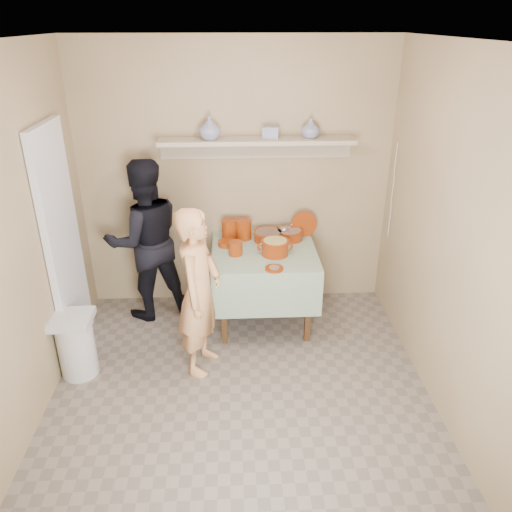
{
  "coord_description": "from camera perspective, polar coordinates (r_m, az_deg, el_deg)",
  "views": [
    {
      "loc": [
        -0.03,
        -2.94,
        2.72
      ],
      "look_at": [
        0.15,
        0.75,
        0.95
      ],
      "focal_mm": 35.0,
      "sensor_mm": 36.0,
      "label": 1
    }
  ],
  "objects": [
    {
      "name": "tile_panel",
      "position": [
        4.48,
        -21.16,
        1.25
      ],
      "size": [
        0.06,
        0.7,
        2.0
      ],
      "primitive_type": "cube",
      "color": "silver",
      "rests_on": "ground"
    },
    {
      "name": "room_shell",
      "position": [
        3.14,
        -2.08,
        4.92
      ],
      "size": [
        3.04,
        3.54,
        2.62
      ],
      "color": "tan",
      "rests_on": "ground"
    },
    {
      "name": "person_helper",
      "position": [
        4.88,
        -12.5,
        1.74
      ],
      "size": [
        0.94,
        0.85,
        1.59
      ],
      "primitive_type": "imported",
      "rotation": [
        0.0,
        0.0,
        -2.75
      ],
      "color": "black",
      "rests_on": "ground"
    },
    {
      "name": "ceramic_box",
      "position": [
        4.67,
        1.7,
        13.91
      ],
      "size": [
        0.16,
        0.13,
        0.1
      ],
      "primitive_type": "cube",
      "rotation": [
        0.0,
        0.0,
        -0.2
      ],
      "color": "navy",
      "rests_on": "wall_shelf"
    },
    {
      "name": "electrical_cord",
      "position": [
        4.89,
        15.35,
        7.2
      ],
      "size": [
        0.01,
        0.05,
        0.9
      ],
      "color": "silver",
      "rests_on": "wall_shelf"
    },
    {
      "name": "empty_bowl",
      "position": [
        4.74,
        -3.37,
        1.47
      ],
      "size": [
        0.17,
        0.17,
        0.05
      ],
      "primitive_type": "cylinder",
      "color": "maroon",
      "rests_on": "serving_table"
    },
    {
      "name": "wall_shelf",
      "position": [
        4.71,
        0.08,
        12.79
      ],
      "size": [
        1.8,
        0.25,
        0.21
      ],
      "color": "tan",
      "rests_on": "room_shell"
    },
    {
      "name": "propped_lid",
      "position": [
        4.93,
        5.49,
        3.61
      ],
      "size": [
        0.26,
        0.07,
        0.26
      ],
      "primitive_type": "cylinder",
      "rotation": [
        1.49,
        0.0,
        0.11
      ],
      "color": "maroon",
      "rests_on": "serving_table"
    },
    {
      "name": "trash_bin",
      "position": [
        4.42,
        -19.86,
        -9.53
      ],
      "size": [
        0.32,
        0.32,
        0.56
      ],
      "color": "silver",
      "rests_on": "ground"
    },
    {
      "name": "serving_table",
      "position": [
        4.71,
        0.91,
        -0.57
      ],
      "size": [
        0.97,
        0.97,
        0.76
      ],
      "color": "#4C2D16",
      "rests_on": "ground"
    },
    {
      "name": "person_cook",
      "position": [
        4.05,
        -6.5,
        -4.15
      ],
      "size": [
        0.47,
        0.6,
        1.44
      ],
      "primitive_type": "imported",
      "rotation": [
        0.0,
        0.0,
        1.3
      ],
      "color": "tan",
      "rests_on": "ground"
    },
    {
      "name": "ladle",
      "position": [
        4.81,
        3.27,
        2.98
      ],
      "size": [
        0.08,
        0.26,
        0.19
      ],
      "color": "silver",
      "rests_on": "cazuela_meat_b"
    },
    {
      "name": "bowl_stack",
      "position": [
        4.53,
        -2.35,
        0.91
      ],
      "size": [
        0.13,
        0.13,
        0.13
      ],
      "primitive_type": "cylinder",
      "color": "maroon",
      "rests_on": "serving_table"
    },
    {
      "name": "ground",
      "position": [
        4.0,
        -1.71,
        -17.21
      ],
      "size": [
        3.5,
        3.5,
        0.0
      ],
      "primitive_type": "plane",
      "color": "#74675B",
      "rests_on": "ground"
    },
    {
      "name": "cazuela_meat_a",
      "position": [
        4.82,
        1.45,
        2.4
      ],
      "size": [
        0.3,
        0.3,
        0.1
      ],
      "color": "maroon",
      "rests_on": "serving_table"
    },
    {
      "name": "vase_left",
      "position": [
        4.63,
        -5.34,
        14.36
      ],
      "size": [
        0.28,
        0.28,
        0.21
      ],
      "primitive_type": "imported",
      "rotation": [
        0.0,
        0.0,
        0.7
      ],
      "color": "navy",
      "rests_on": "wall_shelf"
    },
    {
      "name": "plate_stack_b",
      "position": [
        4.85,
        -1.47,
        3.06
      ],
      "size": [
        0.16,
        0.16,
        0.19
      ],
      "primitive_type": "cylinder",
      "color": "maroon",
      "rests_on": "serving_table"
    },
    {
      "name": "front_plate",
      "position": [
        4.28,
        2.09,
        -1.42
      ],
      "size": [
        0.16,
        0.16,
        0.03
      ],
      "color": "maroon",
      "rests_on": "serving_table"
    },
    {
      "name": "cazuela_rice",
      "position": [
        4.52,
        2.2,
        1.13
      ],
      "size": [
        0.33,
        0.25,
        0.14
      ],
      "color": "maroon",
      "rests_on": "serving_table"
    },
    {
      "name": "plate_stack_a",
      "position": [
        4.85,
        -3.05,
        3.04
      ],
      "size": [
        0.15,
        0.15,
        0.2
      ],
      "primitive_type": "cylinder",
      "color": "maroon",
      "rests_on": "serving_table"
    },
    {
      "name": "cazuela_meat_b",
      "position": [
        4.86,
        3.82,
        2.57
      ],
      "size": [
        0.28,
        0.28,
        0.1
      ],
      "color": "maroon",
      "rests_on": "serving_table"
    },
    {
      "name": "vase_right",
      "position": [
        4.71,
        6.25,
        14.31
      ],
      "size": [
        0.22,
        0.22,
        0.18
      ],
      "primitive_type": "imported",
      "rotation": [
        0.0,
        0.0,
        0.42
      ],
      "color": "navy",
      "rests_on": "wall_shelf"
    }
  ]
}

